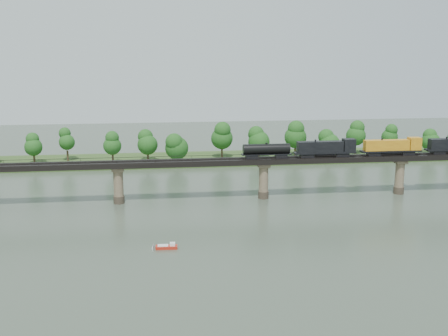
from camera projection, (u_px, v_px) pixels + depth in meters
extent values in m
plane|color=#354133|center=(289.00, 232.00, 128.79)|extent=(400.00, 400.00, 0.00)
cube|color=#2B461C|center=(234.00, 158.00, 211.05)|extent=(300.00, 24.00, 1.60)
cylinder|color=#473A2D|center=(119.00, 200.00, 152.60)|extent=(3.00, 3.00, 2.00)
cylinder|color=#816F54|center=(118.00, 184.00, 151.66)|extent=(2.60, 2.60, 9.00)
cube|color=#816F54|center=(118.00, 169.00, 150.82)|extent=(3.20, 3.20, 1.00)
cylinder|color=#473A2D|center=(263.00, 195.00, 157.67)|extent=(3.00, 3.00, 2.00)
cylinder|color=#816F54|center=(264.00, 179.00, 156.73)|extent=(2.60, 2.60, 9.00)
cube|color=#816F54|center=(264.00, 165.00, 155.90)|extent=(3.20, 3.20, 1.00)
cylinder|color=#473A2D|center=(399.00, 190.00, 162.74)|extent=(3.00, 3.00, 2.00)
cylinder|color=#816F54|center=(400.00, 175.00, 161.80)|extent=(2.60, 2.60, 9.00)
cube|color=#816F54|center=(400.00, 161.00, 160.97)|extent=(3.20, 3.20, 1.00)
cube|color=black|center=(264.00, 161.00, 155.64)|extent=(220.00, 5.00, 1.50)
cube|color=black|center=(264.00, 158.00, 154.74)|extent=(220.00, 0.12, 0.16)
cube|color=black|center=(263.00, 157.00, 156.19)|extent=(220.00, 0.12, 0.16)
cube|color=black|center=(266.00, 157.00, 153.01)|extent=(220.00, 0.10, 0.10)
cube|color=black|center=(262.00, 154.00, 157.66)|extent=(220.00, 0.10, 0.10)
cube|color=black|center=(266.00, 159.00, 153.08)|extent=(0.08, 0.08, 0.70)
cube|color=black|center=(262.00, 155.00, 157.73)|extent=(0.08, 0.08, 0.70)
cylinder|color=#382619|center=(34.00, 159.00, 196.47)|extent=(0.70, 0.70, 3.27)
sphere|color=#154714|center=(33.00, 147.00, 195.56)|extent=(6.20, 6.20, 6.20)
sphere|color=#154714|center=(33.00, 139.00, 194.99)|extent=(4.65, 4.65, 4.65)
cylinder|color=#382619|center=(68.00, 156.00, 201.98)|extent=(0.70, 0.70, 3.71)
sphere|color=#154714|center=(67.00, 142.00, 200.94)|extent=(5.67, 5.67, 5.67)
sphere|color=#154714|center=(66.00, 134.00, 200.30)|extent=(4.25, 4.25, 4.25)
cylinder|color=#382619|center=(113.00, 159.00, 196.46)|extent=(0.70, 0.70, 3.51)
sphere|color=#154714|center=(112.00, 146.00, 195.48)|extent=(6.31, 6.31, 6.31)
sphere|color=#154714|center=(112.00, 138.00, 194.87)|extent=(4.73, 4.73, 4.73)
cylinder|color=#382619|center=(148.00, 157.00, 200.47)|extent=(0.70, 0.70, 3.34)
sphere|color=#154714|center=(148.00, 145.00, 199.54)|extent=(7.18, 7.18, 7.18)
sphere|color=#154714|center=(147.00, 137.00, 198.95)|extent=(5.39, 5.39, 5.39)
cylinder|color=#382619|center=(177.00, 158.00, 199.21)|extent=(0.70, 0.70, 2.83)
sphere|color=#154714|center=(177.00, 148.00, 198.42)|extent=(8.26, 8.26, 8.26)
sphere|color=#154714|center=(177.00, 141.00, 197.93)|extent=(6.19, 6.19, 6.19)
cylinder|color=#382619|center=(222.00, 152.00, 207.57)|extent=(0.70, 0.70, 3.96)
sphere|color=#154714|center=(222.00, 138.00, 206.47)|extent=(8.07, 8.07, 8.07)
sphere|color=#154714|center=(222.00, 129.00, 205.78)|extent=(6.05, 6.05, 6.05)
cylinder|color=#382619|center=(259.00, 153.00, 207.88)|extent=(0.70, 0.70, 3.27)
sphere|color=#154714|center=(259.00, 142.00, 206.97)|extent=(8.03, 8.03, 8.03)
sphere|color=#154714|center=(259.00, 134.00, 206.41)|extent=(6.02, 6.02, 6.02)
cylinder|color=#382619|center=(295.00, 151.00, 210.74)|extent=(0.70, 0.70, 3.92)
sphere|color=#154714|center=(295.00, 137.00, 209.65)|extent=(8.29, 8.29, 8.29)
sphere|color=#154714|center=(296.00, 129.00, 208.97)|extent=(6.21, 6.21, 6.21)
cylinder|color=#382619|center=(329.00, 155.00, 205.47)|extent=(0.70, 0.70, 3.02)
sphere|color=#154714|center=(329.00, 144.00, 204.63)|extent=(7.74, 7.74, 7.74)
sphere|color=#154714|center=(330.00, 137.00, 204.10)|extent=(5.80, 5.80, 5.80)
cylinder|color=#382619|center=(355.00, 149.00, 215.48)|extent=(0.70, 0.70, 3.80)
sphere|color=#154714|center=(356.00, 136.00, 214.42)|extent=(7.47, 7.47, 7.47)
sphere|color=#154714|center=(356.00, 128.00, 213.76)|extent=(5.60, 5.60, 5.60)
cylinder|color=#382619|center=(389.00, 148.00, 217.48)|extent=(0.70, 0.70, 3.38)
sphere|color=#154714|center=(390.00, 137.00, 216.54)|extent=(6.23, 6.23, 6.23)
sphere|color=#154714|center=(390.00, 130.00, 215.95)|extent=(4.67, 4.67, 4.67)
cylinder|color=#382619|center=(430.00, 151.00, 213.61)|extent=(0.70, 0.70, 2.77)
sphere|color=#154714|center=(431.00, 142.00, 212.84)|extent=(7.04, 7.04, 7.04)
sphere|color=#154714|center=(431.00, 136.00, 212.35)|extent=(5.28, 5.28, 5.28)
cube|color=black|center=(438.00, 152.00, 161.87)|extent=(3.71, 2.23, 1.02)
cube|color=black|center=(407.00, 153.00, 160.69)|extent=(3.71, 2.23, 1.02)
cube|color=black|center=(373.00, 154.00, 159.40)|extent=(3.71, 2.23, 1.02)
cube|color=black|center=(391.00, 151.00, 159.91)|extent=(17.62, 2.78, 0.46)
cube|color=orange|center=(386.00, 145.00, 159.37)|extent=(12.98, 2.50, 2.97)
cube|color=orange|center=(414.00, 144.00, 160.38)|extent=(3.34, 2.78, 3.52)
cylinder|color=black|center=(391.00, 153.00, 160.02)|extent=(5.56, 1.30, 1.30)
cube|color=black|center=(342.00, 154.00, 158.22)|extent=(3.71, 2.23, 1.02)
cube|color=black|center=(307.00, 155.00, 156.93)|extent=(3.71, 2.23, 1.02)
cube|color=black|center=(325.00, 153.00, 157.44)|extent=(17.62, 2.78, 0.46)
cube|color=black|center=(320.00, 147.00, 156.91)|extent=(12.98, 2.50, 2.97)
cube|color=black|center=(349.00, 145.00, 157.91)|extent=(3.34, 2.78, 3.52)
cylinder|color=black|center=(325.00, 154.00, 157.55)|extent=(5.56, 1.30, 1.30)
cube|color=black|center=(281.00, 156.00, 155.99)|extent=(3.25, 2.04, 1.02)
cube|color=black|center=(251.00, 157.00, 154.93)|extent=(3.25, 2.04, 1.02)
cube|color=black|center=(266.00, 154.00, 155.33)|extent=(13.91, 2.23, 0.28)
cylinder|color=black|center=(266.00, 149.00, 155.02)|extent=(12.98, 2.78, 2.78)
cylinder|color=black|center=(266.00, 144.00, 154.71)|extent=(0.65, 0.65, 0.46)
cube|color=#B12214|center=(166.00, 247.00, 118.00)|extent=(4.64, 1.88, 0.64)
cube|color=white|center=(163.00, 246.00, 117.87)|extent=(2.26, 1.48, 0.23)
cube|color=white|center=(173.00, 244.00, 117.96)|extent=(1.15, 1.15, 0.64)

